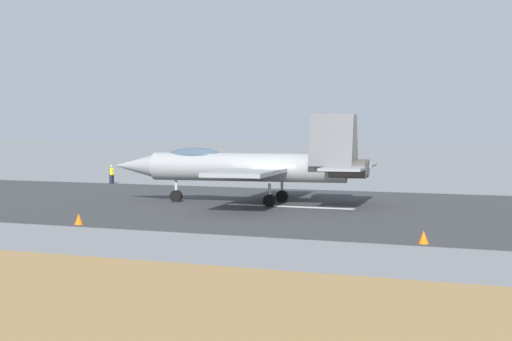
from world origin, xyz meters
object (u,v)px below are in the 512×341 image
object	(u,v)px
crew_person	(112,174)
marker_cone_mid	(79,219)
marker_cone_near	(424,237)
fighter_jet	(250,166)

from	to	relation	value
crew_person	marker_cone_mid	distance (m)	28.96
marker_cone_near	marker_cone_mid	world-z (taller)	same
marker_cone_mid	crew_person	bearing A→B (deg)	-60.26
fighter_jet	marker_cone_mid	size ratio (longest dim) A/B	30.74
marker_cone_near	fighter_jet	bearing A→B (deg)	-44.62
marker_cone_near	marker_cone_mid	xyz separation A→B (m)	(16.73, 0.00, 0.00)
fighter_jet	marker_cone_near	world-z (taller)	fighter_jet
marker_cone_near	crew_person	bearing A→B (deg)	-38.95
crew_person	marker_cone_near	xyz separation A→B (m)	(-31.10, 25.14, -0.52)
crew_person	fighter_jet	bearing A→B (deg)	146.01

